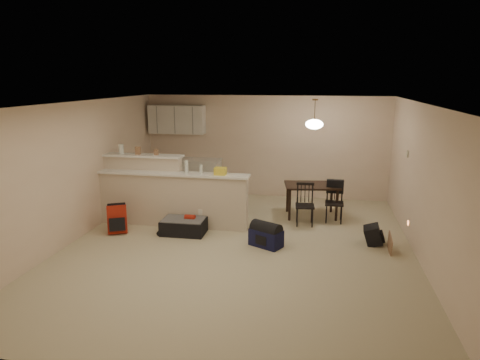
% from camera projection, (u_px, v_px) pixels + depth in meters
% --- Properties ---
extents(room, '(7.00, 7.02, 2.50)m').
position_uv_depth(room, '(238.00, 178.00, 7.24)').
color(room, beige).
rests_on(room, ground).
extents(breakfast_bar, '(3.08, 0.58, 1.39)m').
position_uv_depth(breakfast_bar, '(162.00, 195.00, 8.65)').
color(breakfast_bar, beige).
rests_on(breakfast_bar, ground).
extents(upper_cabinets, '(1.40, 0.34, 0.70)m').
position_uv_depth(upper_cabinets, '(177.00, 119.00, 10.66)').
color(upper_cabinets, white).
rests_on(upper_cabinets, room).
extents(kitchen_counter, '(1.80, 0.60, 0.90)m').
position_uv_depth(kitchen_counter, '(185.00, 177.00, 10.84)').
color(kitchen_counter, white).
rests_on(kitchen_counter, ground).
extents(thermostat, '(0.02, 0.12, 0.12)m').
position_uv_depth(thermostat, '(407.00, 154.00, 8.13)').
color(thermostat, beige).
rests_on(thermostat, room).
extents(jar, '(0.10, 0.10, 0.20)m').
position_uv_depth(jar, '(121.00, 149.00, 8.74)').
color(jar, silver).
rests_on(jar, breakfast_bar).
extents(cereal_box, '(0.10, 0.07, 0.16)m').
position_uv_depth(cereal_box, '(138.00, 151.00, 8.68)').
color(cereal_box, '#946B4C').
rests_on(cereal_box, breakfast_bar).
extents(small_box, '(0.08, 0.06, 0.12)m').
position_uv_depth(small_box, '(156.00, 152.00, 8.61)').
color(small_box, '#946B4C').
rests_on(small_box, breakfast_bar).
extents(bottle_a, '(0.07, 0.07, 0.26)m').
position_uv_depth(bottle_a, '(186.00, 167.00, 8.33)').
color(bottle_a, silver).
rests_on(bottle_a, breakfast_bar).
extents(bottle_b, '(0.06, 0.06, 0.18)m').
position_uv_depth(bottle_b, '(201.00, 169.00, 8.29)').
color(bottle_b, silver).
rests_on(bottle_b, breakfast_bar).
extents(bag_lump, '(0.22, 0.18, 0.14)m').
position_uv_depth(bag_lump, '(220.00, 171.00, 8.22)').
color(bag_lump, '#946B4C').
rests_on(bag_lump, breakfast_bar).
extents(dining_table, '(1.23, 0.91, 0.70)m').
position_uv_depth(dining_table, '(312.00, 188.00, 9.10)').
color(dining_table, black).
rests_on(dining_table, ground).
extents(pendant_lamp, '(0.36, 0.36, 0.62)m').
position_uv_depth(pendant_lamp, '(314.00, 124.00, 8.78)').
color(pendant_lamp, brown).
rests_on(pendant_lamp, room).
extents(dining_chair_near, '(0.40, 0.38, 0.85)m').
position_uv_depth(dining_chair_near, '(305.00, 205.00, 8.59)').
color(dining_chair_near, black).
rests_on(dining_chair_near, ground).
extents(dining_chair_far, '(0.38, 0.36, 0.84)m').
position_uv_depth(dining_chair_far, '(334.00, 202.00, 8.78)').
color(dining_chair_far, black).
rests_on(dining_chair_far, ground).
extents(suitcase, '(0.83, 0.55, 0.28)m').
position_uv_depth(suitcase, '(184.00, 227.00, 8.17)').
color(suitcase, black).
rests_on(suitcase, ground).
extents(red_backpack, '(0.42, 0.35, 0.54)m').
position_uv_depth(red_backpack, '(117.00, 219.00, 8.19)').
color(red_backpack, '#AD2213').
rests_on(red_backpack, ground).
extents(navy_duffel, '(0.64, 0.53, 0.31)m').
position_uv_depth(navy_duffel, '(266.00, 238.00, 7.55)').
color(navy_duffel, '#121438').
rests_on(navy_duffel, ground).
extents(black_daypack, '(0.29, 0.39, 0.33)m').
position_uv_depth(black_daypack, '(373.00, 235.00, 7.65)').
color(black_daypack, black).
rests_on(black_daypack, ground).
extents(cardboard_sheet, '(0.02, 0.40, 0.30)m').
position_uv_depth(cardboard_sheet, '(390.00, 244.00, 7.27)').
color(cardboard_sheet, '#946B4C').
rests_on(cardboard_sheet, ground).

